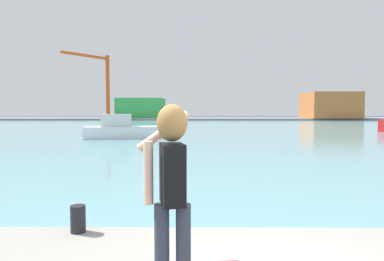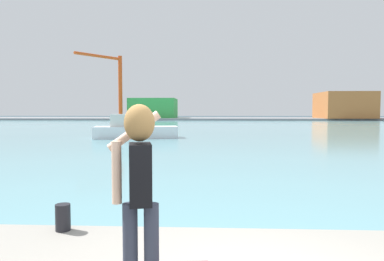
# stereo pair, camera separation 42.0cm
# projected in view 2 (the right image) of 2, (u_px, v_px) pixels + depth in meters

# --- Properties ---
(ground_plane) EXTENTS (220.00, 220.00, 0.00)m
(ground_plane) POSITION_uv_depth(u_px,v_px,m) (210.00, 126.00, 52.84)
(ground_plane) COLOR #334751
(harbor_water) EXTENTS (140.00, 100.00, 0.02)m
(harbor_water) POSITION_uv_depth(u_px,v_px,m) (210.00, 126.00, 54.83)
(harbor_water) COLOR #6BA8B2
(harbor_water) RESTS_ON ground_plane
(far_shore_dock) EXTENTS (140.00, 20.00, 0.49)m
(far_shore_dock) POSITION_uv_depth(u_px,v_px,m) (209.00, 119.00, 94.71)
(far_shore_dock) COLOR gray
(far_shore_dock) RESTS_ON ground_plane
(person_photographer) EXTENTS (0.53, 0.54, 1.74)m
(person_photographer) POSITION_uv_depth(u_px,v_px,m) (139.00, 177.00, 3.17)
(person_photographer) COLOR #2D3342
(person_photographer) RESTS_ON quay_promenade
(harbor_bollard) EXTENTS (0.21, 0.21, 0.37)m
(harbor_bollard) POSITION_uv_depth(u_px,v_px,m) (63.00, 217.00, 4.82)
(harbor_bollard) COLOR black
(harbor_bollard) RESTS_ON quay_promenade
(boat_moored) EXTENTS (7.32, 3.56, 2.04)m
(boat_moored) POSITION_uv_depth(u_px,v_px,m) (134.00, 130.00, 29.50)
(boat_moored) COLOR white
(boat_moored) RESTS_ON harbor_water
(warehouse_left) EXTENTS (12.19, 10.97, 5.25)m
(warehouse_left) POSITION_uv_depth(u_px,v_px,m) (154.00, 108.00, 94.00)
(warehouse_left) COLOR green
(warehouse_left) RESTS_ON far_shore_dock
(warehouse_right) EXTENTS (12.29, 12.47, 6.65)m
(warehouse_right) POSITION_uv_depth(u_px,v_px,m) (344.00, 105.00, 88.44)
(warehouse_right) COLOR #B26633
(warehouse_right) RESTS_ON far_shore_dock
(port_crane) EXTENTS (8.60, 10.87, 15.85)m
(port_crane) POSITION_uv_depth(u_px,v_px,m) (114.00, 79.00, 86.38)
(port_crane) COLOR #D84C19
(port_crane) RESTS_ON far_shore_dock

